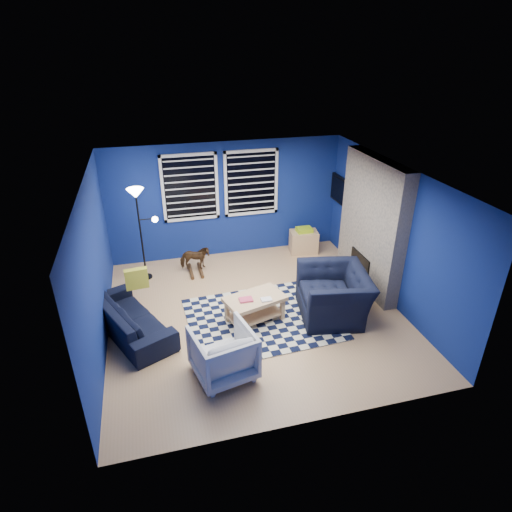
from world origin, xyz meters
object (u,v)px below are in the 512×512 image
at_px(armchair_big, 334,294).
at_px(armchair_bent, 223,353).
at_px(cabinet, 304,241).
at_px(floor_lamp, 138,206).
at_px(tv, 342,192).
at_px(coffee_table, 255,304).
at_px(rocking_horse, 195,258).
at_px(sofa, 131,318).

bearing_deg(armchair_big, armchair_bent, -55.00).
distance_m(cabinet, floor_lamp, 3.71).
xyz_separation_m(tv, coffee_table, (-2.51, -2.21, -1.06)).
bearing_deg(rocking_horse, coffee_table, -152.20).
distance_m(tv, armchair_bent, 4.80).
bearing_deg(armchair_big, coffee_table, -86.58).
relative_size(armchair_bent, rocking_horse, 1.38).
bearing_deg(tv, coffee_table, -138.71).
xyz_separation_m(cabinet, floor_lamp, (-3.47, -0.30, 1.28)).
relative_size(tv, sofa, 0.53).
distance_m(tv, sofa, 5.10).
xyz_separation_m(tv, armchair_bent, (-3.27, -3.36, -1.02)).
bearing_deg(sofa, tv, -91.05).
bearing_deg(rocking_horse, sofa, 150.92).
bearing_deg(armchair_big, rocking_horse, -125.10).
bearing_deg(floor_lamp, armchair_big, -34.73).
relative_size(armchair_bent, cabinet, 1.28).
distance_m(tv, floor_lamp, 4.26).
height_order(tv, armchair_big, tv).
bearing_deg(tv, rocking_horse, -175.85).
bearing_deg(rocking_horse, tv, -79.18).
bearing_deg(armchair_big, cabinet, -178.65).
bearing_deg(rocking_horse, floor_lamp, 94.74).
distance_m(sofa, cabinet, 4.32).
bearing_deg(floor_lamp, tv, 2.75).
bearing_deg(coffee_table, cabinet, 53.03).
bearing_deg(coffee_table, rocking_horse, 111.12).
height_order(armchair_bent, coffee_table, armchair_bent).
bearing_deg(armchair_bent, sofa, -59.30).
relative_size(armchair_bent, coffee_table, 0.75).
xyz_separation_m(rocking_horse, cabinet, (2.49, 0.33, -0.06)).
bearing_deg(cabinet, rocking_horse, -164.36).
relative_size(sofa, floor_lamp, 1.00).
xyz_separation_m(armchair_big, coffee_table, (-1.37, 0.15, -0.07)).
height_order(sofa, armchair_big, armchair_big).
distance_m(sofa, armchair_big, 3.42).
distance_m(tv, coffee_table, 3.51).
relative_size(rocking_horse, coffee_table, 0.55).
bearing_deg(rocking_horse, armchair_big, -128.22).
relative_size(tv, coffee_table, 0.90).
height_order(rocking_horse, coffee_table, rocking_horse).
bearing_deg(sofa, floor_lamp, -34.19).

